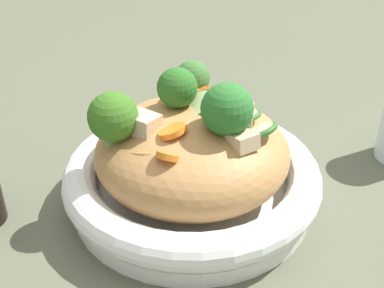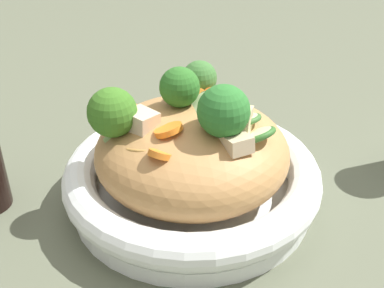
{
  "view_description": "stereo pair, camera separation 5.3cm",
  "coord_description": "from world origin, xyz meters",
  "views": [
    {
      "loc": [
        0.28,
        0.36,
        0.35
      ],
      "look_at": [
        0.0,
        0.0,
        0.08
      ],
      "focal_mm": 46.7,
      "sensor_mm": 36.0,
      "label": 1
    },
    {
      "loc": [
        0.23,
        0.39,
        0.35
      ],
      "look_at": [
        0.0,
        0.0,
        0.08
      ],
      "focal_mm": 46.7,
      "sensor_mm": 36.0,
      "label": 2
    }
  ],
  "objects": [
    {
      "name": "zucchini_slices",
      "position": [
        -0.03,
        0.01,
        0.11
      ],
      "size": [
        0.07,
        0.15,
        0.04
      ],
      "color": "beige",
      "rests_on": "serving_bowl"
    },
    {
      "name": "broccoli_florets",
      "position": [
        0.01,
        -0.01,
        0.13
      ],
      "size": [
        0.17,
        0.16,
        0.07
      ],
      "color": "#A0B978",
      "rests_on": "serving_bowl"
    },
    {
      "name": "ground_plane",
      "position": [
        0.0,
        0.0,
        0.0
      ],
      "size": [
        3.0,
        3.0,
        0.0
      ],
      "primitive_type": "plane",
      "color": "#535845"
    },
    {
      "name": "chicken_chunks",
      "position": [
        -0.01,
        0.0,
        0.11
      ],
      "size": [
        0.12,
        0.16,
        0.04
      ],
      "color": "#D0B591",
      "rests_on": "serving_bowl"
    },
    {
      "name": "serving_bowl",
      "position": [
        0.0,
        0.0,
        0.03
      ],
      "size": [
        0.28,
        0.28,
        0.05
      ],
      "color": "white",
      "rests_on": "ground_plane"
    },
    {
      "name": "carrot_coins",
      "position": [
        0.02,
        -0.01,
        0.11
      ],
      "size": [
        0.13,
        0.13,
        0.03
      ],
      "color": "orange",
      "rests_on": "serving_bowl"
    },
    {
      "name": "noodle_heap",
      "position": [
        0.0,
        0.0,
        0.07
      ],
      "size": [
        0.21,
        0.21,
        0.09
      ],
      "color": "#B07E49",
      "rests_on": "serving_bowl"
    }
  ]
}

